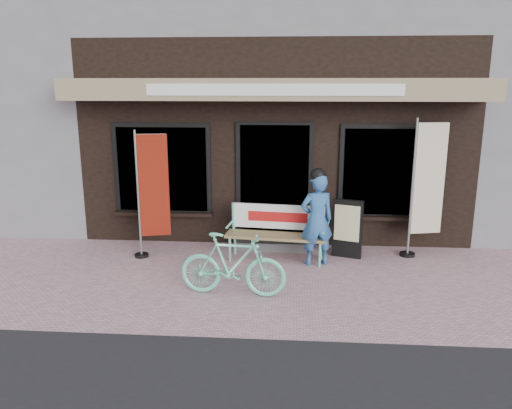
# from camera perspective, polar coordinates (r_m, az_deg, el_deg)

# --- Properties ---
(ground) EXTENTS (70.00, 70.00, 0.00)m
(ground) POSITION_cam_1_polar(r_m,az_deg,el_deg) (7.26, 1.41, -9.44)
(ground) COLOR #C496A2
(ground) RESTS_ON ground
(storefront) EXTENTS (7.00, 6.77, 6.00)m
(storefront) POSITION_cam_1_polar(r_m,az_deg,el_deg) (11.63, 2.76, 14.42)
(storefront) COLOR black
(storefront) RESTS_ON ground
(bench) EXTENTS (1.69, 0.60, 0.89)m
(bench) POSITION_cam_1_polar(r_m,az_deg,el_deg) (8.24, 2.38, -2.69)
(bench) COLOR #6CD4B6
(bench) RESTS_ON ground
(person) EXTENTS (0.62, 0.50, 1.57)m
(person) POSITION_cam_1_polar(r_m,az_deg,el_deg) (7.95, 6.96, -1.53)
(person) COLOR #2D5E9C
(person) RESTS_ON ground
(bicycle) EXTENTS (1.51, 0.55, 0.89)m
(bicycle) POSITION_cam_1_polar(r_m,az_deg,el_deg) (6.86, -2.68, -6.87)
(bicycle) COLOR #6CD4B6
(bicycle) RESTS_ON ground
(nobori_red) EXTENTS (0.63, 0.28, 2.13)m
(nobori_red) POSITION_cam_1_polar(r_m,az_deg,el_deg) (8.37, -11.86, 1.34)
(nobori_red) COLOR gray
(nobori_red) RESTS_ON ground
(nobori_cream) EXTENTS (0.69, 0.30, 2.32)m
(nobori_cream) POSITION_cam_1_polar(r_m,az_deg,el_deg) (8.67, 18.83, 1.96)
(nobori_cream) COLOR gray
(nobori_cream) RESTS_ON ground
(menu_stand) EXTENTS (0.50, 0.25, 0.99)m
(menu_stand) POSITION_cam_1_polar(r_m,az_deg,el_deg) (8.43, 10.39, -2.67)
(menu_stand) COLOR black
(menu_stand) RESTS_ON ground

